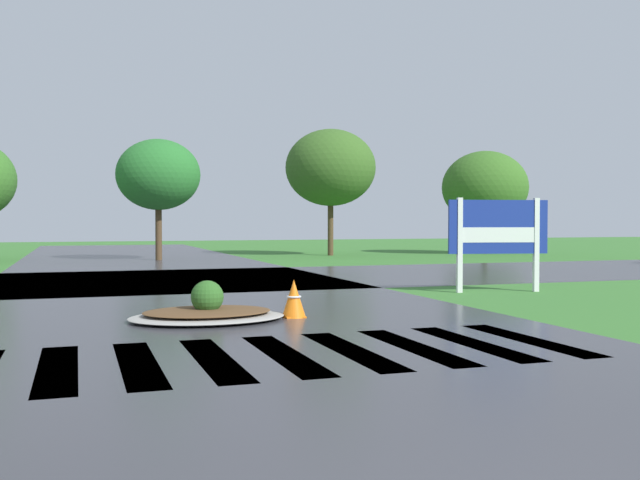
{
  "coord_description": "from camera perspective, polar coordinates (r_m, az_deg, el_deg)",
  "views": [
    {
      "loc": [
        -2.48,
        -2.85,
        1.69
      ],
      "look_at": [
        1.92,
        10.18,
        1.33
      ],
      "focal_mm": 40.56,
      "sensor_mm": 36.0,
      "label": 1
    }
  ],
  "objects": [
    {
      "name": "estate_billboard",
      "position": [
        17.69,
        13.88,
        0.68
      ],
      "size": [
        2.41,
        0.55,
        2.25
      ],
      "rotation": [
        0.0,
        0.0,
        2.95
      ],
      "color": "white",
      "rests_on": "ground"
    },
    {
      "name": "background_treeline",
      "position": [
        33.29,
        -13.39,
        4.8
      ],
      "size": [
        44.56,
        5.73,
        6.22
      ],
      "color": "#4C3823",
      "rests_on": "ground"
    },
    {
      "name": "median_island",
      "position": [
        12.52,
        -8.88,
        -5.64
      ],
      "size": [
        2.66,
        2.02,
        0.68
      ],
      "color": "#9E9B93",
      "rests_on": "ground"
    },
    {
      "name": "traffic_cone",
      "position": [
        12.7,
        -2.08,
        -4.68
      ],
      "size": [
        0.43,
        0.43,
        0.67
      ],
      "color": "orange",
      "rests_on": "ground"
    },
    {
      "name": "asphalt_cross_road",
      "position": [
        21.29,
        -11.92,
        -3.08
      ],
      "size": [
        90.0,
        8.71,
        0.01
      ],
      "primitive_type": "cube",
      "color": "#35353A",
      "rests_on": "ground"
    },
    {
      "name": "asphalt_roadway",
      "position": [
        13.2,
        -7.71,
        -5.86
      ],
      "size": [
        9.68,
        80.0,
        0.01
      ],
      "primitive_type": "cube",
      "color": "#35353A",
      "rests_on": "ground"
    },
    {
      "name": "crosswalk_stripes",
      "position": [
        9.25,
        -2.83,
        -9.01
      ],
      "size": [
        7.65,
        2.99,
        0.01
      ],
      "color": "white",
      "rests_on": "ground"
    }
  ]
}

